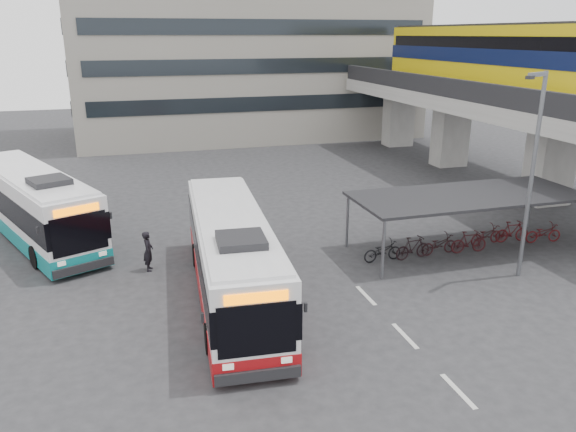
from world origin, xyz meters
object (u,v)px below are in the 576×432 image
object	(u,v)px
bus_main	(232,257)
pedestrian	(148,251)
lamp_post	(532,165)
bus_teal	(33,205)

from	to	relation	value
bus_main	pedestrian	size ratio (longest dim) A/B	6.94
bus_main	lamp_post	world-z (taller)	lamp_post
bus_main	bus_teal	size ratio (longest dim) A/B	0.98
bus_main	bus_teal	distance (m)	11.52
bus_teal	bus_main	bearing A→B (deg)	-72.49
bus_teal	lamp_post	size ratio (longest dim) A/B	1.48
bus_teal	lamp_post	bearing A→B (deg)	-51.87
bus_main	lamp_post	size ratio (longest dim) A/B	1.45
pedestrian	lamp_post	world-z (taller)	lamp_post
bus_main	lamp_post	xyz separation A→B (m)	(11.08, -1.39, 2.93)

